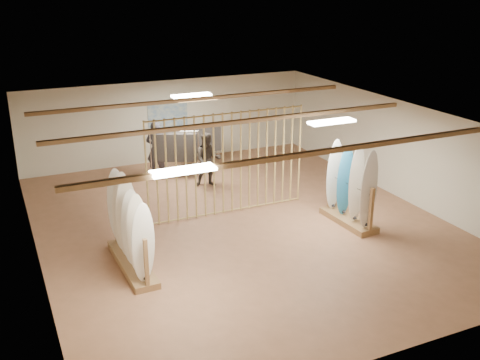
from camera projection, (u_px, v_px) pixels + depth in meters
name	position (u px, v px, depth m)	size (l,w,h in m)	color
floor	(240.00, 223.00, 14.65)	(12.00, 12.00, 0.00)	#9C6A4B
ceiling	(240.00, 118.00, 13.70)	(12.00, 12.00, 0.00)	gray
wall_back	(168.00, 121.00, 19.31)	(12.00, 12.00, 0.00)	silver
wall_front	(394.00, 283.00, 9.04)	(12.00, 12.00, 0.00)	silver
wall_left	(32.00, 204.00, 12.23)	(12.00, 12.00, 0.00)	silver
wall_right	(398.00, 149.00, 16.13)	(12.00, 12.00, 0.00)	silver
ceiling_slats	(240.00, 122.00, 13.73)	(9.50, 6.12, 0.10)	olive
light_panels	(240.00, 121.00, 13.72)	(1.20, 0.35, 0.06)	white
bamboo_partition	(228.00, 164.00, 14.86)	(4.45, 0.05, 2.78)	tan
poster	(168.00, 115.00, 19.23)	(1.40, 0.03, 0.90)	#3165AB
rack_left	(131.00, 239.00, 12.23)	(0.59, 2.44, 1.96)	olive
rack_right	(350.00, 198.00, 14.43)	(0.66, 1.83, 2.10)	olive
clothing_rack_a	(175.00, 147.00, 17.66)	(1.41, 0.87, 1.58)	silver
clothing_rack_b	(202.00, 139.00, 18.78)	(1.36, 0.36, 1.46)	silver
shopper_a	(156.00, 146.00, 17.65)	(0.77, 0.52, 2.11)	#2D2B34
shopper_b	(208.00, 156.00, 16.98)	(0.92, 0.72, 1.90)	#2F2924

